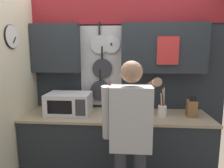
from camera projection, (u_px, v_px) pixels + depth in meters
base_cabinet_counter at (116, 149)px, 2.56m from camera, size 2.29×0.64×0.92m
back_wall_unit at (119, 70)px, 2.68m from camera, size 2.86×0.23×2.41m
side_wall at (6, 97)px, 2.14m from camera, size 0.07×1.60×2.41m
microwave at (69, 103)px, 2.51m from camera, size 0.54×0.38×0.26m
knife_block at (191, 108)px, 2.40m from camera, size 0.13×0.16×0.27m
utensil_crock at (162, 108)px, 2.44m from camera, size 0.10×0.10×0.35m
person at (131, 131)px, 1.86m from camera, size 0.54×0.63×1.61m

